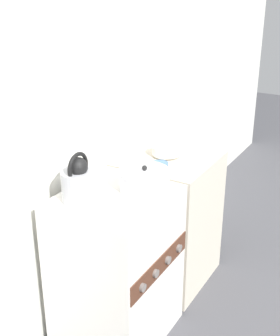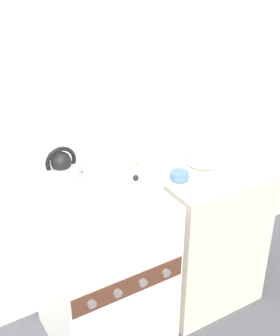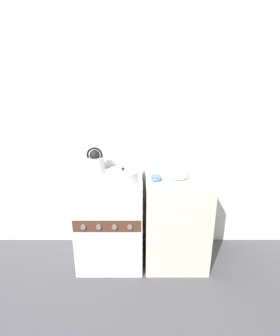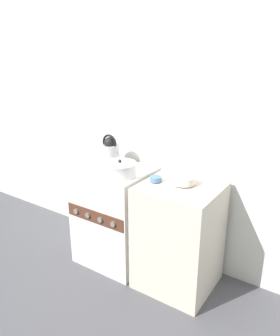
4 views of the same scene
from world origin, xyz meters
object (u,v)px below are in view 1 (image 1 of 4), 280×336
stove (117,267)px  kettle (79,182)px  enamel_bowl (166,150)px  small_ceramic_bowl (160,166)px  cooking_pot (144,180)px

stove → kettle: 0.57m
stove → kettle: kettle is taller
stove → enamel_bowl: (0.64, 0.04, 0.47)m
stove → small_ceramic_bowl: small_ceramic_bowl is taller
kettle → cooking_pot: size_ratio=0.97×
kettle → small_ceramic_bowl: (0.57, -0.15, -0.09)m
kettle → cooking_pot: (0.27, -0.21, -0.05)m
stove → cooking_pot: cooking_pot is taller
cooking_pot → small_ceramic_bowl: (0.29, 0.06, -0.04)m
small_ceramic_bowl → stove: bearing=175.8°
stove → small_ceramic_bowl: (0.43, -0.03, 0.46)m
kettle → stove: bearing=-41.2°
stove → enamel_bowl: size_ratio=5.01×
stove → kettle: size_ratio=3.36×
stove → cooking_pot: 0.52m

